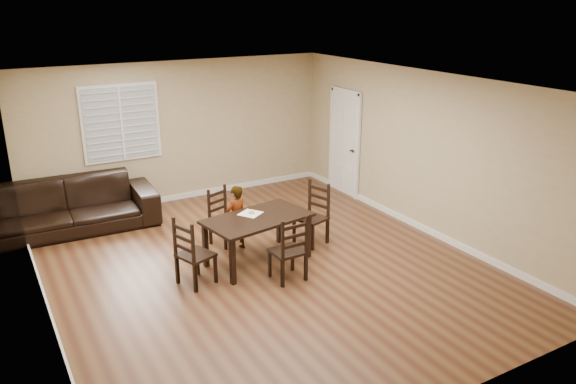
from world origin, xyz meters
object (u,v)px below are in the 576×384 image
object	(u,v)px
chair_left	(189,256)
sofa	(67,207)
child	(236,218)
donut	(251,212)
chair_right	(316,215)
chair_near	(221,217)
chair_far	(292,253)
dining_table	(257,223)

from	to	relation	value
chair_left	sofa	world-z (taller)	chair_left
child	donut	xyz separation A→B (m)	(0.08, -0.38, 0.22)
donut	sofa	xyz separation A→B (m)	(-2.24, 2.53, -0.32)
chair_left	child	xyz separation A→B (m)	(1.07, 0.77, 0.08)
chair_right	child	world-z (taller)	child
donut	sofa	world-z (taller)	sofa
child	chair_right	bearing A→B (deg)	148.23
chair_near	sofa	bearing A→B (deg)	118.82
chair_right	donut	distance (m)	1.21
chair_far	child	size ratio (longest dim) A/B	0.92
child	sofa	size ratio (longest dim) A/B	0.36
chair_far	sofa	xyz separation A→B (m)	(-2.37, 3.52, -0.02)
dining_table	sofa	bearing A→B (deg)	120.32
chair_far	sofa	bearing A→B (deg)	-57.55
chair_far	chair_left	distance (m)	1.42
chair_far	chair_left	xyz separation A→B (m)	(-1.28, 0.60, 0.01)
chair_left	sofa	size ratio (longest dim) A/B	0.34
chair_right	chair_left	bearing A→B (deg)	-96.68
chair_left	donut	world-z (taller)	chair_left
dining_table	chair_left	distance (m)	1.20
chair_far	donut	xyz separation A→B (m)	(-0.13, 0.99, 0.30)
chair_near	child	world-z (taller)	child
dining_table	chair_near	bearing A→B (deg)	91.33
dining_table	donut	distance (m)	0.21
chair_near	sofa	xyz separation A→B (m)	(-2.07, 1.74, 0.01)
chair_left	child	distance (m)	1.32
chair_right	chair_far	bearing A→B (deg)	-62.59
chair_near	child	bearing A→B (deg)	-98.54
chair_far	child	bearing A→B (deg)	-82.74
chair_left	chair_right	size ratio (longest dim) A/B	0.98
donut	sofa	size ratio (longest dim) A/B	0.03
chair_left	donut	size ratio (longest dim) A/B	10.55
chair_near	chair_left	xyz separation A→B (m)	(-0.98, -1.18, 0.03)
donut	child	bearing A→B (deg)	102.39
chair_near	sofa	world-z (taller)	chair_near
child	donut	bearing A→B (deg)	85.77
chair_far	chair_right	xyz separation A→B (m)	(1.05, 1.03, 0.01)
chair_near	chair_left	bearing A→B (deg)	-150.87
chair_far	chair_left	size ratio (longest dim) A/B	0.99
chair_near	sofa	size ratio (longest dim) A/B	0.32
donut	sofa	distance (m)	3.39
child	dining_table	bearing A→B (deg)	82.91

